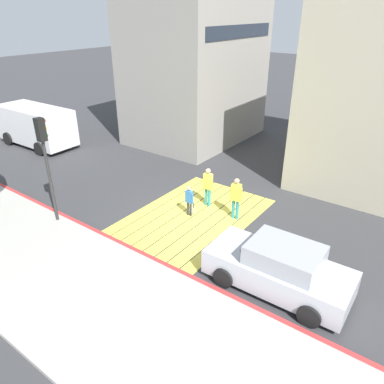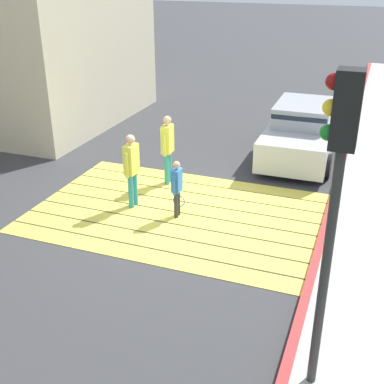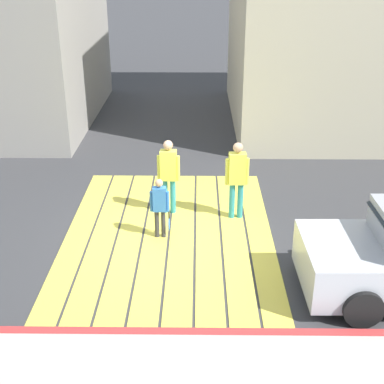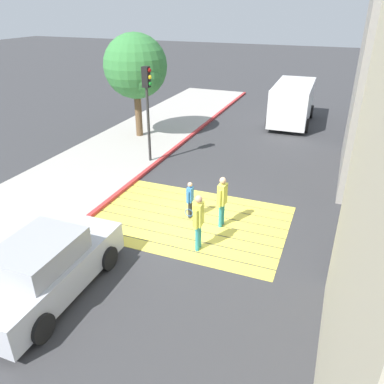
{
  "view_description": "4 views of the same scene",
  "coord_description": "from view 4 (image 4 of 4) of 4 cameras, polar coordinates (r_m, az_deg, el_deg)",
  "views": [
    {
      "loc": [
        -10.55,
        -7.66,
        7.66
      ],
      "look_at": [
        0.5,
        0.46,
        0.77
      ],
      "focal_mm": 34.23,
      "sensor_mm": 36.0,
      "label": 1
    },
    {
      "loc": [
        -3.87,
        9.37,
        5.22
      ],
      "look_at": [
        -0.53,
        0.44,
        0.79
      ],
      "focal_mm": 46.86,
      "sensor_mm": 36.0,
      "label": 2
    },
    {
      "loc": [
        -9.87,
        -0.6,
        5.55
      ],
      "look_at": [
        -0.04,
        -0.49,
        1.03
      ],
      "focal_mm": 49.95,
      "sensor_mm": 36.0,
      "label": 3
    },
    {
      "loc": [
        4.12,
        -10.3,
        6.6
      ],
      "look_at": [
        0.09,
        -0.06,
        1.11
      ],
      "focal_mm": 35.68,
      "sensor_mm": 36.0,
      "label": 4
    }
  ],
  "objects": [
    {
      "name": "pedestrian_adult_trailing",
      "position": [
        12.14,
        4.53,
        -0.95
      ],
      "size": [
        0.25,
        0.51,
        1.74
      ],
      "color": "teal",
      "rests_on": "ground"
    },
    {
      "name": "ground_plane",
      "position": [
        12.91,
        -0.27,
        -4.22
      ],
      "size": [
        120.0,
        120.0,
        0.0
      ],
      "primitive_type": "plane",
      "color": "#38383A"
    },
    {
      "name": "crosswalk_stripes",
      "position": [
        12.9,
        -0.27,
        -4.2
      ],
      "size": [
        6.4,
        4.35,
        0.01
      ],
      "color": "#EAD64C",
      "rests_on": "ground"
    },
    {
      "name": "pedestrian_child_with_racket",
      "position": [
        12.7,
        -0.3,
        -0.92
      ],
      "size": [
        0.28,
        0.4,
        1.32
      ],
      "color": "#333338",
      "rests_on": "ground"
    },
    {
      "name": "pedestrian_adult_lead",
      "position": [
        10.94,
        0.97,
        -4.02
      ],
      "size": [
        0.25,
        0.52,
        1.78
      ],
      "color": "teal",
      "rests_on": "ground"
    },
    {
      "name": "car_parked_near_curb",
      "position": [
        10.22,
        -21.02,
        -10.58
      ],
      "size": [
        2.03,
        4.32,
        1.57
      ],
      "color": "silver",
      "rests_on": "ground"
    },
    {
      "name": "sidewalk_west",
      "position": [
        15.6,
        -19.76,
        0.07
      ],
      "size": [
        4.8,
        40.0,
        0.12
      ],
      "primitive_type": "cube",
      "color": "#ADA8A0",
      "rests_on": "ground"
    },
    {
      "name": "van_down_street",
      "position": [
        23.98,
        14.77,
        12.87
      ],
      "size": [
        2.46,
        5.25,
        2.35
      ],
      "color": "silver",
      "rests_on": "ground"
    },
    {
      "name": "street_tree",
      "position": [
        20.22,
        -8.24,
        17.84
      ],
      "size": [
        3.2,
        3.2,
        5.32
      ],
      "color": "brown",
      "rests_on": "ground"
    },
    {
      "name": "traffic_light_corner",
      "position": [
        16.72,
        -6.68,
        14.06
      ],
      "size": [
        0.39,
        0.28,
        4.24
      ],
      "color": "#2D2D2D",
      "rests_on": "ground"
    },
    {
      "name": "curb_painted",
      "position": [
        14.25,
        -12.51,
        -1.45
      ],
      "size": [
        0.16,
        40.0,
        0.13
      ],
      "primitive_type": "cube",
      "color": "#BC3333",
      "rests_on": "ground"
    }
  ]
}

